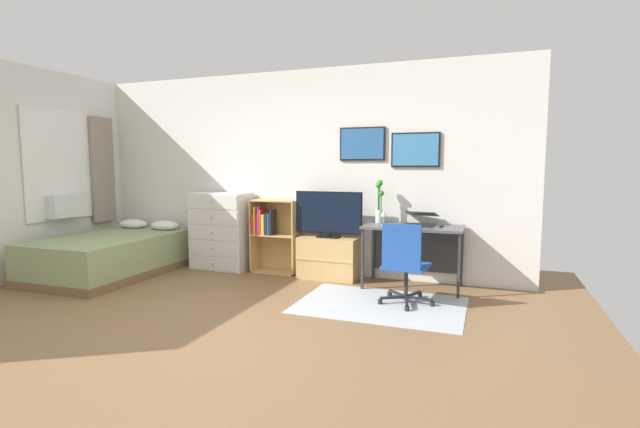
# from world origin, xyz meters

# --- Properties ---
(ground_plane) EXTENTS (7.20, 7.20, 0.00)m
(ground_plane) POSITION_xyz_m (0.00, 0.00, 0.00)
(ground_plane) COLOR brown
(wall_back_with_posters) EXTENTS (6.12, 0.09, 2.70)m
(wall_back_with_posters) POSITION_xyz_m (0.02, 2.43, 1.35)
(wall_back_with_posters) COLOR silver
(wall_back_with_posters) RESTS_ON ground_plane
(area_rug) EXTENTS (1.70, 1.20, 0.01)m
(area_rug) POSITION_xyz_m (1.47, 1.27, 0.00)
(area_rug) COLOR #B2B7BC
(area_rug) RESTS_ON ground_plane
(bed) EXTENTS (1.32, 2.03, 0.65)m
(bed) POSITION_xyz_m (-2.19, 1.37, 0.26)
(bed) COLOR brown
(bed) RESTS_ON ground_plane
(dresser) EXTENTS (0.81, 0.46, 1.07)m
(dresser) POSITION_xyz_m (-1.00, 2.15, 0.53)
(dresser) COLOR silver
(dresser) RESTS_ON ground_plane
(bookshelf) EXTENTS (0.64, 0.30, 0.99)m
(bookshelf) POSITION_xyz_m (-0.25, 2.22, 0.56)
(bookshelf) COLOR tan
(bookshelf) RESTS_ON ground_plane
(tv_stand) EXTENTS (0.76, 0.41, 0.53)m
(tv_stand) POSITION_xyz_m (0.59, 2.17, 0.27)
(tv_stand) COLOR tan
(tv_stand) RESTS_ON ground_plane
(television) EXTENTS (0.88, 0.16, 0.59)m
(television) POSITION_xyz_m (0.59, 2.15, 0.83)
(television) COLOR black
(television) RESTS_ON tv_stand
(desk) EXTENTS (1.14, 0.60, 0.74)m
(desk) POSITION_xyz_m (1.67, 2.15, 0.60)
(desk) COLOR #4C4C4F
(desk) RESTS_ON ground_plane
(office_chair) EXTENTS (0.57, 0.58, 0.86)m
(office_chair) POSITION_xyz_m (1.69, 1.35, 0.46)
(office_chair) COLOR #232326
(office_chair) RESTS_ON ground_plane
(laptop) EXTENTS (0.41, 0.44, 0.16)m
(laptop) POSITION_xyz_m (1.73, 2.19, 0.80)
(laptop) COLOR black
(laptop) RESTS_ON desk
(computer_mouse) EXTENTS (0.06, 0.10, 0.03)m
(computer_mouse) POSITION_xyz_m (1.98, 2.07, 0.76)
(computer_mouse) COLOR #262628
(computer_mouse) RESTS_ON desk
(bamboo_vase) EXTENTS (0.11, 0.10, 0.53)m
(bamboo_vase) POSITION_xyz_m (1.22, 2.23, 1.03)
(bamboo_vase) COLOR silver
(bamboo_vase) RESTS_ON desk
(wine_glass) EXTENTS (0.07, 0.07, 0.18)m
(wine_glass) POSITION_xyz_m (1.32, 2.01, 0.87)
(wine_glass) COLOR silver
(wine_glass) RESTS_ON desk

